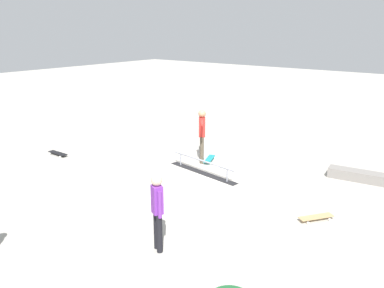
{
  "coord_description": "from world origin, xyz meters",
  "views": [
    {
      "loc": [
        -6.33,
        8.68,
        4.07
      ],
      "look_at": [
        -0.05,
        0.58,
        1.0
      ],
      "focal_mm": 36.55,
      "sensor_mm": 36.0,
      "label": 1
    }
  ],
  "objects_px": {
    "grind_rail": "(203,167)",
    "skate_ledge": "(372,178)",
    "skater_main": "(202,132)",
    "skateboard_main": "(209,159)",
    "bystander_purple_shirt": "(157,209)",
    "loose_skateboard_natural": "(316,217)",
    "loose_skateboard_black": "(58,153)"
  },
  "relations": [
    {
      "from": "grind_rail",
      "to": "bystander_purple_shirt",
      "type": "distance_m",
      "value": 4.26
    },
    {
      "from": "grind_rail",
      "to": "skater_main",
      "type": "height_order",
      "value": "skater_main"
    },
    {
      "from": "skater_main",
      "to": "loose_skateboard_black",
      "type": "distance_m",
      "value": 4.89
    },
    {
      "from": "skater_main",
      "to": "loose_skateboard_natural",
      "type": "height_order",
      "value": "skater_main"
    },
    {
      "from": "bystander_purple_shirt",
      "to": "loose_skateboard_natural",
      "type": "distance_m",
      "value": 3.66
    },
    {
      "from": "skateboard_main",
      "to": "skater_main",
      "type": "bearing_deg",
      "value": 132.2
    },
    {
      "from": "skate_ledge",
      "to": "bystander_purple_shirt",
      "type": "distance_m",
      "value": 6.52
    },
    {
      "from": "grind_rail",
      "to": "skate_ledge",
      "type": "distance_m",
      "value": 4.66
    },
    {
      "from": "skateboard_main",
      "to": "bystander_purple_shirt",
      "type": "relative_size",
      "value": 0.53
    },
    {
      "from": "grind_rail",
      "to": "loose_skateboard_natural",
      "type": "distance_m",
      "value": 3.78
    },
    {
      "from": "loose_skateboard_black",
      "to": "loose_skateboard_natural",
      "type": "bearing_deg",
      "value": -175.89
    },
    {
      "from": "skateboard_main",
      "to": "loose_skateboard_natural",
      "type": "height_order",
      "value": "same"
    },
    {
      "from": "grind_rail",
      "to": "skateboard_main",
      "type": "bearing_deg",
      "value": -57.33
    },
    {
      "from": "skate_ledge",
      "to": "loose_skateboard_natural",
      "type": "height_order",
      "value": "skate_ledge"
    },
    {
      "from": "grind_rail",
      "to": "skate_ledge",
      "type": "height_order",
      "value": "grind_rail"
    },
    {
      "from": "skate_ledge",
      "to": "skater_main",
      "type": "distance_m",
      "value": 4.97
    },
    {
      "from": "skate_ledge",
      "to": "skater_main",
      "type": "relative_size",
      "value": 1.37
    },
    {
      "from": "grind_rail",
      "to": "skateboard_main",
      "type": "distance_m",
      "value": 1.09
    },
    {
      "from": "bystander_purple_shirt",
      "to": "loose_skateboard_natural",
      "type": "relative_size",
      "value": 1.99
    },
    {
      "from": "bystander_purple_shirt",
      "to": "skate_ledge",
      "type": "bearing_deg",
      "value": 96.1
    },
    {
      "from": "skateboard_main",
      "to": "bystander_purple_shirt",
      "type": "xyz_separation_m",
      "value": [
        -2.21,
        4.8,
        0.79
      ]
    },
    {
      "from": "skate_ledge",
      "to": "loose_skateboard_black",
      "type": "distance_m",
      "value": 9.65
    },
    {
      "from": "skate_ledge",
      "to": "skateboard_main",
      "type": "xyz_separation_m",
      "value": [
        4.54,
        1.24,
        -0.07
      ]
    },
    {
      "from": "skate_ledge",
      "to": "skater_main",
      "type": "height_order",
      "value": "skater_main"
    },
    {
      "from": "skater_main",
      "to": "loose_skateboard_black",
      "type": "height_order",
      "value": "skater_main"
    },
    {
      "from": "skater_main",
      "to": "skateboard_main",
      "type": "height_order",
      "value": "skater_main"
    },
    {
      "from": "skater_main",
      "to": "loose_skateboard_natural",
      "type": "xyz_separation_m",
      "value": [
        -4.26,
        1.54,
        -0.9
      ]
    },
    {
      "from": "skateboard_main",
      "to": "loose_skateboard_black",
      "type": "xyz_separation_m",
      "value": [
        4.31,
        2.6,
        0.0
      ]
    },
    {
      "from": "skateboard_main",
      "to": "loose_skateboard_black",
      "type": "height_order",
      "value": "same"
    },
    {
      "from": "bystander_purple_shirt",
      "to": "grind_rail",
      "type": "bearing_deg",
      "value": 141.99
    },
    {
      "from": "grind_rail",
      "to": "skate_ledge",
      "type": "bearing_deg",
      "value": -143.43
    },
    {
      "from": "loose_skateboard_black",
      "to": "skate_ledge",
      "type": "bearing_deg",
      "value": -157.92
    }
  ]
}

